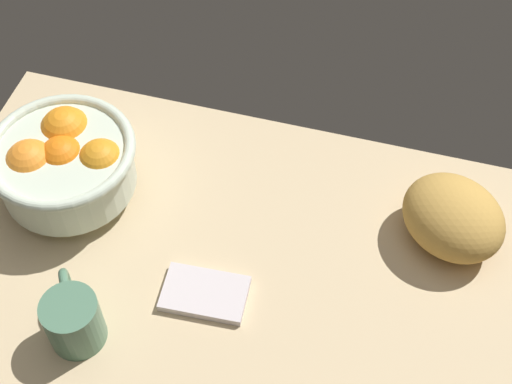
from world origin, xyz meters
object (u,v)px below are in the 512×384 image
object	(u,v)px
napkin_folded	(205,294)
mug	(73,319)
fruit_bowl	(65,162)
bread_loaf	(453,217)

from	to	relation	value
napkin_folded	mug	distance (cm)	17.09
fruit_bowl	napkin_folded	world-z (taller)	fruit_bowl
napkin_folded	mug	world-z (taller)	mug
fruit_bowl	napkin_folded	bearing A→B (deg)	153.86
bread_loaf	napkin_folded	distance (cm)	34.90
fruit_bowl	bread_loaf	xyz separation A→B (cm)	(-53.52, -6.27, -2.04)
bread_loaf	napkin_folded	size ratio (longest dim) A/B	1.32
fruit_bowl	mug	size ratio (longest dim) A/B	2.02
mug	fruit_bowl	bearing A→B (deg)	-64.76
fruit_bowl	napkin_folded	xyz separation A→B (cm)	(-23.86, 11.71, -5.88)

